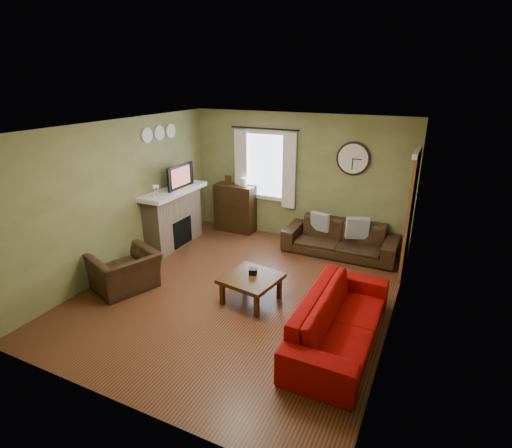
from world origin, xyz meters
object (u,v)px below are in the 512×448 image
at_px(sofa_brown, 340,238).
at_px(armchair, 125,271).
at_px(bookshelf, 235,208).
at_px(sofa_red, 340,319).
at_px(coffee_table, 251,289).

relative_size(sofa_brown, armchair, 2.24).
bearing_deg(armchair, bookshelf, -165.62).
bearing_deg(sofa_red, sofa_brown, 14.31).
bearing_deg(sofa_red, bookshelf, 46.48).
bearing_deg(bookshelf, sofa_red, -43.52).
distance_m(sofa_red, coffee_table, 1.53).
bearing_deg(bookshelf, armchair, -96.69).
height_order(sofa_red, armchair, sofa_red).
relative_size(sofa_red, coffee_table, 2.90).
xyz_separation_m(sofa_red, coffee_table, (-1.47, 0.40, -0.12)).
height_order(bookshelf, armchair, bookshelf).
bearing_deg(sofa_brown, sofa_red, -75.69).
distance_m(sofa_red, armchair, 3.47).
height_order(bookshelf, sofa_red, bookshelf).
height_order(sofa_brown, coffee_table, sofa_brown).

